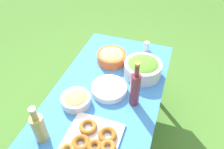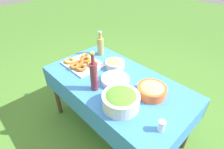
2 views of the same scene
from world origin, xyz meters
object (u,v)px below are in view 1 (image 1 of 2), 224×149
olive_oil_bottle (39,127)px  bread_bowl (76,99)px  pasta_bowl (112,57)px  donut_platter (91,144)px  wine_bottle (135,89)px  plate_stack (109,88)px  salad_bowl (143,68)px

olive_oil_bottle → bread_bowl: bearing=-13.4°
pasta_bowl → donut_platter: pasta_bowl is taller
olive_oil_bottle → wine_bottle: 0.65m
pasta_bowl → wine_bottle: (-0.40, -0.30, 0.09)m
plate_stack → olive_oil_bottle: bearing=153.4°
wine_bottle → pasta_bowl: bearing=37.2°
salad_bowl → plate_stack: salad_bowl is taller
donut_platter → olive_oil_bottle: (-0.05, 0.31, 0.09)m
bread_bowl → pasta_bowl: bearing=-9.0°
plate_stack → olive_oil_bottle: size_ratio=0.93×
bread_bowl → olive_oil_bottle: bearing=166.6°
pasta_bowl → bread_bowl: bearing=171.0°
olive_oil_bottle → salad_bowl: bearing=-30.4°
pasta_bowl → olive_oil_bottle: olive_oil_bottle is taller
plate_stack → bread_bowl: (-0.19, 0.18, 0.02)m
plate_stack → wine_bottle: 0.25m
donut_platter → bread_bowl: (0.27, 0.23, 0.02)m
bread_bowl → donut_platter: bearing=-140.1°
wine_bottle → plate_stack: bearing=74.3°
plate_stack → bread_bowl: size_ratio=1.29×
pasta_bowl → bread_bowl: size_ratio=1.21×
plate_stack → donut_platter: bearing=-174.1°
donut_platter → olive_oil_bottle: 0.32m
plate_stack → wine_bottle: (-0.06, -0.20, 0.12)m
pasta_bowl → olive_oil_bottle: size_ratio=0.88×
donut_platter → plate_stack: 0.47m
pasta_bowl → bread_bowl: (-0.53, 0.08, -0.01)m
salad_bowl → bread_bowl: (-0.45, 0.37, -0.03)m
pasta_bowl → bread_bowl: 0.54m
donut_platter → olive_oil_bottle: olive_oil_bottle is taller
olive_oil_bottle → wine_bottle: (0.46, -0.46, 0.03)m
plate_stack → wine_bottle: bearing=-105.7°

